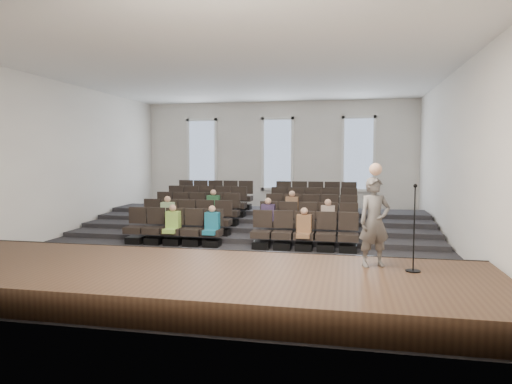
# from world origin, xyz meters

# --- Properties ---
(ground) EXTENTS (14.00, 14.00, 0.00)m
(ground) POSITION_xyz_m (0.00, 0.00, 0.00)
(ground) COLOR black
(ground) RESTS_ON ground
(ceiling) EXTENTS (12.00, 14.00, 0.02)m
(ceiling) POSITION_xyz_m (0.00, 0.00, 5.01)
(ceiling) COLOR white
(ceiling) RESTS_ON ground
(wall_back) EXTENTS (12.00, 0.04, 5.00)m
(wall_back) POSITION_xyz_m (0.00, 7.02, 2.50)
(wall_back) COLOR white
(wall_back) RESTS_ON ground
(wall_front) EXTENTS (12.00, 0.04, 5.00)m
(wall_front) POSITION_xyz_m (0.00, -7.02, 2.50)
(wall_front) COLOR white
(wall_front) RESTS_ON ground
(wall_left) EXTENTS (0.04, 14.00, 5.00)m
(wall_left) POSITION_xyz_m (-6.02, 0.00, 2.50)
(wall_left) COLOR white
(wall_left) RESTS_ON ground
(wall_right) EXTENTS (0.04, 14.00, 5.00)m
(wall_right) POSITION_xyz_m (6.02, 0.00, 2.50)
(wall_right) COLOR white
(wall_right) RESTS_ON ground
(stage) EXTENTS (11.80, 3.60, 0.50)m
(stage) POSITION_xyz_m (0.00, -5.10, 0.25)
(stage) COLOR #3F2B1B
(stage) RESTS_ON ground
(stage_lip) EXTENTS (11.80, 0.06, 0.52)m
(stage_lip) POSITION_xyz_m (0.00, -3.33, 0.25)
(stage_lip) COLOR black
(stage_lip) RESTS_ON ground
(risers) EXTENTS (11.80, 4.80, 0.60)m
(risers) POSITION_xyz_m (0.00, 3.17, 0.20)
(risers) COLOR black
(risers) RESTS_ON ground
(seating_rows) EXTENTS (6.80, 4.70, 1.67)m
(seating_rows) POSITION_xyz_m (-0.00, 1.54, 0.68)
(seating_rows) COLOR black
(seating_rows) RESTS_ON ground
(windows) EXTENTS (8.44, 0.10, 3.24)m
(windows) POSITION_xyz_m (0.00, 6.95, 2.70)
(windows) COLOR white
(windows) RESTS_ON wall_back
(audience) EXTENTS (5.45, 2.64, 1.10)m
(audience) POSITION_xyz_m (0.00, 0.32, 0.81)
(audience) COLOR #93C44E
(audience) RESTS_ON seating_rows
(speaker) EXTENTS (0.73, 0.62, 1.71)m
(speaker) POSITION_xyz_m (3.61, -4.21, 1.35)
(speaker) COLOR #545250
(speaker) RESTS_ON stage
(mic_stand) EXTENTS (0.27, 0.27, 1.61)m
(mic_stand) POSITION_xyz_m (4.30, -4.48, 0.98)
(mic_stand) COLOR black
(mic_stand) RESTS_ON stage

